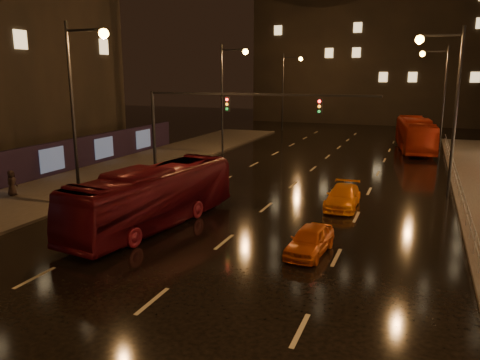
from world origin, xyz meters
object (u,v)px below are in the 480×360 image
Objects in this scene: taxi_near at (310,240)px; taxi_far at (343,197)px; bus_red at (154,197)px; bus_curb at (415,134)px; pedestrian_c at (12,183)px.

taxi_near is 0.83× the size of taxi_far.
taxi_far is at bearing 47.04° from bus_red.
bus_curb reaches higher than pedestrian_c.
bus_red is at bearing 178.49° from taxi_near.
taxi_far is (0.13, 7.61, 0.02)m from taxi_near.
pedestrian_c is at bearing 179.38° from bus_red.
bus_curb is 23.26m from taxi_far.
pedestrian_c is (-18.86, 2.40, 0.34)m from taxi_near.
pedestrian_c reaches higher than taxi_near.
taxi_near is 2.23× the size of pedestrian_c.
bus_red is at bearing -110.53° from pedestrian_c.
bus_curb is at bearing -50.76° from pedestrian_c.
bus_red is 10.58m from taxi_far.
pedestrian_c is (-22.22, -28.22, -0.67)m from bus_curb.
bus_curb is (11.35, 29.74, 0.11)m from bus_red.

